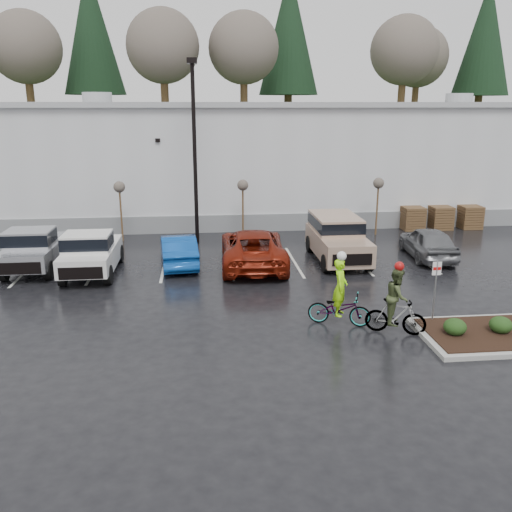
{
  "coord_description": "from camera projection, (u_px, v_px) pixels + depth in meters",
  "views": [
    {
      "loc": [
        -3.76,
        -15.88,
        7.08
      ],
      "look_at": [
        -1.65,
        4.6,
        1.3
      ],
      "focal_mm": 38.0,
      "sensor_mm": 36.0,
      "label": 1
    }
  ],
  "objects": [
    {
      "name": "pallet_stack_a",
      "position": [
        412.0,
        218.0,
        31.56
      ],
      "size": [
        1.2,
        1.2,
        1.35
      ],
      "primitive_type": "cube",
      "color": "#4B351E",
      "rests_on": "ground"
    },
    {
      "name": "shrub_b",
      "position": [
        501.0,
        325.0,
        16.97
      ],
      "size": [
        0.7,
        0.7,
        0.52
      ],
      "primitive_type": "ellipsoid",
      "color": "#1A3613",
      "rests_on": "curb_island"
    },
    {
      "name": "fire_lane_sign",
      "position": [
        435.0,
        284.0,
        17.68
      ],
      "size": [
        0.3,
        0.05,
        2.2
      ],
      "color": "gray",
      "rests_on": "ground"
    },
    {
      "name": "shrub_a",
      "position": [
        455.0,
        327.0,
        16.82
      ],
      "size": [
        0.7,
        0.7,
        0.52
      ],
      "primitive_type": "ellipsoid",
      "color": "#1A3613",
      "rests_on": "curb_island"
    },
    {
      "name": "pallet_stack_b",
      "position": [
        440.0,
        218.0,
        31.73
      ],
      "size": [
        1.2,
        1.2,
        1.35
      ],
      "primitive_type": "cube",
      "color": "#4B351E",
      "rests_on": "ground"
    },
    {
      "name": "cyclist_olive",
      "position": [
        396.0,
        308.0,
        17.13
      ],
      "size": [
        1.91,
        1.2,
        2.39
      ],
      "rotation": [
        0.0,
        0.0,
        1.18
      ],
      "color": "#3F3F44",
      "rests_on": "ground"
    },
    {
      "name": "pallet_stack_c",
      "position": [
        470.0,
        217.0,
        31.9
      ],
      "size": [
        1.2,
        1.2,
        1.35
      ],
      "primitive_type": "cube",
      "color": "#4B351E",
      "rests_on": "ground"
    },
    {
      "name": "ground",
      "position": [
        321.0,
        331.0,
        17.5
      ],
      "size": [
        120.0,
        120.0,
        0.0
      ],
      "primitive_type": "plane",
      "color": "black",
      "rests_on": "ground"
    },
    {
      "name": "sapling_west",
      "position": [
        120.0,
        190.0,
        28.42
      ],
      "size": [
        0.6,
        0.6,
        3.2
      ],
      "color": "#4B351E",
      "rests_on": "ground"
    },
    {
      "name": "pickup_white",
      "position": [
        93.0,
        250.0,
        23.44
      ],
      "size": [
        2.1,
        5.2,
        1.96
      ],
      "primitive_type": null,
      "color": "silver",
      "rests_on": "ground"
    },
    {
      "name": "lamppost",
      "position": [
        194.0,
        133.0,
        27.06
      ],
      "size": [
        0.5,
        1.0,
        9.22
      ],
      "color": "black",
      "rests_on": "ground"
    },
    {
      "name": "sapling_east",
      "position": [
        378.0,
        186.0,
        29.8
      ],
      "size": [
        0.6,
        0.6,
        3.2
      ],
      "color": "#4B351E",
      "rests_on": "ground"
    },
    {
      "name": "wooded_ridge",
      "position": [
        233.0,
        143.0,
        59.78
      ],
      "size": [
        80.0,
        25.0,
        6.0
      ],
      "primitive_type": "cube",
      "color": "#273B18",
      "rests_on": "ground"
    },
    {
      "name": "sapling_mid",
      "position": [
        243.0,
        188.0,
        29.06
      ],
      "size": [
        0.6,
        0.6,
        3.2
      ],
      "color": "#4B351E",
      "rests_on": "ground"
    },
    {
      "name": "suv_tan",
      "position": [
        338.0,
        239.0,
        25.2
      ],
      "size": [
        2.2,
        5.1,
        2.06
      ],
      "primitive_type": null,
      "color": "tan",
      "rests_on": "ground"
    },
    {
      "name": "warehouse",
      "position": [
        254.0,
        156.0,
        37.57
      ],
      "size": [
        60.5,
        15.5,
        7.2
      ],
      "color": "silver",
      "rests_on": "ground"
    },
    {
      "name": "car_red",
      "position": [
        253.0,
        248.0,
        24.43
      ],
      "size": [
        3.03,
        6.15,
        1.68
      ],
      "primitive_type": "imported",
      "rotation": [
        0.0,
        0.0,
        3.1
      ],
      "color": "maroon",
      "rests_on": "ground"
    },
    {
      "name": "cyclist_hivis",
      "position": [
        340.0,
        303.0,
        17.85
      ],
      "size": [
        2.21,
        1.42,
        2.53
      ],
      "rotation": [
        0.0,
        0.0,
        1.21
      ],
      "color": "#3F3F44",
      "rests_on": "ground"
    },
    {
      "name": "car_grey",
      "position": [
        428.0,
        242.0,
        25.69
      ],
      "size": [
        2.1,
        4.55,
        1.51
      ],
      "primitive_type": "imported",
      "rotation": [
        0.0,
        0.0,
        3.07
      ],
      "color": "slate",
      "rests_on": "ground"
    },
    {
      "name": "car_blue",
      "position": [
        178.0,
        250.0,
        24.52
      ],
      "size": [
        1.94,
        4.48,
        1.43
      ],
      "primitive_type": "imported",
      "rotation": [
        0.0,
        0.0,
        3.24
      ],
      "color": "#0E439B",
      "rests_on": "ground"
    },
    {
      "name": "pickup_silver",
      "position": [
        37.0,
        247.0,
        24.06
      ],
      "size": [
        2.1,
        5.2,
        1.96
      ],
      "primitive_type": null,
      "color": "#ADAFB5",
      "rests_on": "ground"
    }
  ]
}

